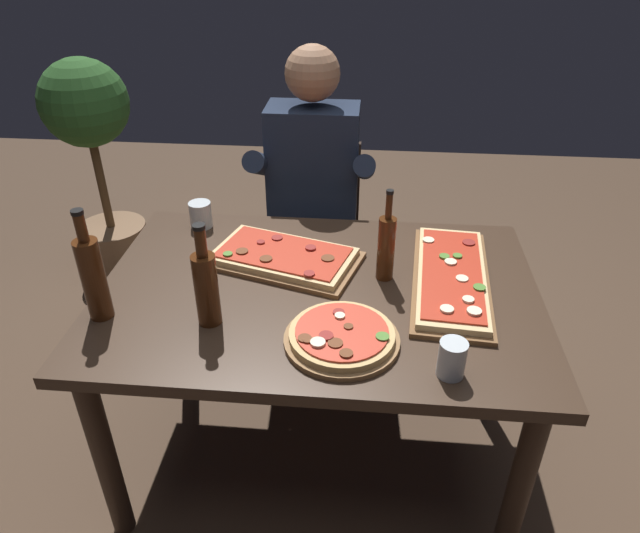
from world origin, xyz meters
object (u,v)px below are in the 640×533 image
(pizza_rectangular_left, at_px, (451,277))
(tumbler_far_side, at_px, (452,360))
(dining_table, at_px, (319,312))
(pizza_rectangular_front, at_px, (283,257))
(pizza_round_far, at_px, (342,337))
(seated_diner, at_px, (312,190))
(oil_bottle_amber, at_px, (93,276))
(diner_chair, at_px, (315,229))
(vinegar_bottle_green, at_px, (206,286))
(wine_bottle_dark, at_px, (386,246))
(potted_plant_corner, at_px, (96,158))
(tumbler_near_camera, at_px, (201,216))

(pizza_rectangular_left, height_order, tumbler_far_side, tumbler_far_side)
(dining_table, relative_size, tumbler_far_side, 13.56)
(pizza_rectangular_front, xyz_separation_m, pizza_round_far, (0.22, -0.41, 0.00))
(seated_diner, bearing_deg, oil_bottle_amber, -119.58)
(pizza_round_far, xyz_separation_m, seated_diner, (-0.19, 1.00, -0.02))
(diner_chair, distance_m, seated_diner, 0.28)
(dining_table, bearing_deg, oil_bottle_amber, -162.15)
(vinegar_bottle_green, xyz_separation_m, diner_chair, (0.20, 1.06, -0.38))
(seated_diner, bearing_deg, pizza_rectangular_left, -51.86)
(pizza_rectangular_front, height_order, vinegar_bottle_green, vinegar_bottle_green)
(vinegar_bottle_green, bearing_deg, wine_bottle_dark, 29.26)
(pizza_rectangular_left, height_order, pizza_round_far, same)
(dining_table, xyz_separation_m, diner_chair, (-0.10, 0.86, -0.16))
(vinegar_bottle_green, height_order, potted_plant_corner, potted_plant_corner)
(pizza_rectangular_left, xyz_separation_m, vinegar_bottle_green, (-0.72, -0.27, 0.11))
(wine_bottle_dark, relative_size, oil_bottle_amber, 0.89)
(diner_chair, bearing_deg, dining_table, -83.57)
(dining_table, height_order, pizza_round_far, pizza_round_far)
(pizza_rectangular_front, xyz_separation_m, vinegar_bottle_green, (-0.17, -0.35, 0.11))
(pizza_rectangular_front, bearing_deg, diner_chair, 86.96)
(pizza_rectangular_front, height_order, wine_bottle_dark, wine_bottle_dark)
(dining_table, height_order, tumbler_near_camera, tumbler_near_camera)
(wine_bottle_dark, height_order, vinegar_bottle_green, vinegar_bottle_green)
(pizza_round_far, height_order, potted_plant_corner, potted_plant_corner)
(pizza_rectangular_left, relative_size, wine_bottle_dark, 2.06)
(dining_table, bearing_deg, vinegar_bottle_green, -146.07)
(dining_table, distance_m, diner_chair, 0.88)
(vinegar_bottle_green, distance_m, potted_plant_corner, 1.64)
(pizza_rectangular_left, xyz_separation_m, seated_diner, (-0.52, 0.66, -0.02))
(diner_chair, bearing_deg, oil_bottle_amber, -116.71)
(oil_bottle_amber, relative_size, tumbler_near_camera, 3.57)
(pizza_rectangular_front, xyz_separation_m, seated_diner, (0.04, 0.59, -0.02))
(pizza_round_far, relative_size, seated_diner, 0.25)
(pizza_rectangular_left, relative_size, pizza_round_far, 1.97)
(tumbler_far_side, height_order, seated_diner, seated_diner)
(dining_table, distance_m, vinegar_bottle_green, 0.42)
(oil_bottle_amber, distance_m, diner_chair, 1.25)
(vinegar_bottle_green, xyz_separation_m, tumbler_near_camera, (-0.18, 0.58, -0.08))
(vinegar_bottle_green, bearing_deg, tumbler_near_camera, 107.40)
(dining_table, relative_size, pizza_rectangular_left, 2.18)
(tumbler_near_camera, bearing_deg, tumbler_far_side, -40.77)
(pizza_rectangular_front, bearing_deg, seated_diner, 86.34)
(vinegar_bottle_green, relative_size, seated_diner, 0.24)
(oil_bottle_amber, bearing_deg, tumbler_near_camera, 75.75)
(tumbler_near_camera, distance_m, potted_plant_corner, 1.07)
(tumbler_near_camera, bearing_deg, pizza_rectangular_front, -33.46)
(seated_diner, bearing_deg, potted_plant_corner, 160.92)
(vinegar_bottle_green, bearing_deg, diner_chair, 79.08)
(dining_table, xyz_separation_m, vinegar_bottle_green, (-0.30, -0.20, 0.22))
(seated_diner, bearing_deg, diner_chair, 90.00)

